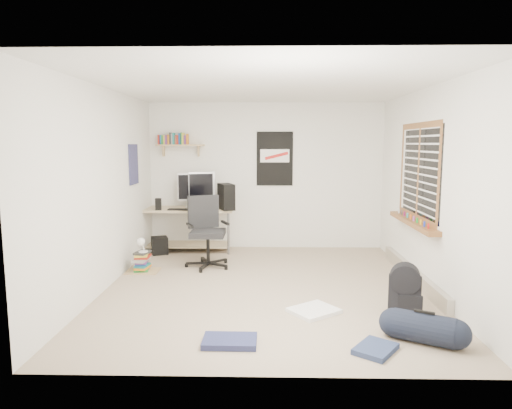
{
  "coord_description": "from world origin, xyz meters",
  "views": [
    {
      "loc": [
        0.01,
        -5.6,
        1.82
      ],
      "look_at": [
        -0.13,
        0.35,
        1.01
      ],
      "focal_mm": 32.0,
      "sensor_mm": 36.0,
      "label": 1
    }
  ],
  "objects_px": {
    "backpack": "(404,296)",
    "office_chair": "(208,234)",
    "book_stack": "(143,261)",
    "desk": "(186,229)",
    "duffel_bag": "(424,328)"
  },
  "relations": [
    {
      "from": "backpack",
      "to": "office_chair",
      "type": "bearing_deg",
      "value": 157.75
    },
    {
      "from": "office_chair",
      "to": "book_stack",
      "type": "xyz_separation_m",
      "value": [
        -0.9,
        -0.28,
        -0.34
      ]
    },
    {
      "from": "desk",
      "to": "book_stack",
      "type": "height_order",
      "value": "desk"
    },
    {
      "from": "backpack",
      "to": "duffel_bag",
      "type": "relative_size",
      "value": 0.81
    },
    {
      "from": "backpack",
      "to": "desk",
      "type": "bearing_deg",
      "value": 150.43
    },
    {
      "from": "desk",
      "to": "backpack",
      "type": "height_order",
      "value": "desk"
    },
    {
      "from": "book_stack",
      "to": "desk",
      "type": "bearing_deg",
      "value": 73.54
    },
    {
      "from": "desk",
      "to": "office_chair",
      "type": "bearing_deg",
      "value": -44.76
    },
    {
      "from": "duffel_bag",
      "to": "book_stack",
      "type": "bearing_deg",
      "value": 173.44
    },
    {
      "from": "desk",
      "to": "backpack",
      "type": "xyz_separation_m",
      "value": [
        2.84,
        -2.88,
        -0.16
      ]
    },
    {
      "from": "book_stack",
      "to": "backpack",
      "type": "bearing_deg",
      "value": -25.54
    },
    {
      "from": "office_chair",
      "to": "duffel_bag",
      "type": "height_order",
      "value": "office_chair"
    },
    {
      "from": "duffel_bag",
      "to": "backpack",
      "type": "bearing_deg",
      "value": 115.93
    },
    {
      "from": "office_chair",
      "to": "duffel_bag",
      "type": "distance_m",
      "value": 3.44
    },
    {
      "from": "duffel_bag",
      "to": "book_stack",
      "type": "height_order",
      "value": "duffel_bag"
    }
  ]
}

